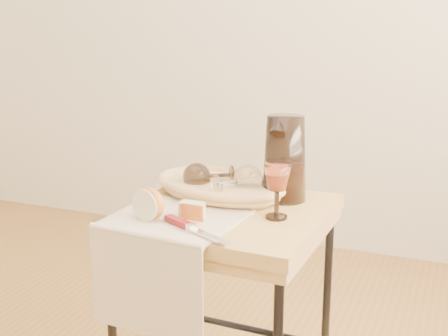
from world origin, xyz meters
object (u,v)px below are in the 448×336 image
at_px(bread_basket, 220,188).
at_px(goblet_lying_b, 235,182).
at_px(tea_towel, 176,218).
at_px(apple_half, 150,203).
at_px(wine_goblet, 277,191).
at_px(goblet_lying_a, 212,176).
at_px(table_knife, 194,228).
at_px(side_table, 227,320).
at_px(pitcher, 285,158).

bearing_deg(bread_basket, goblet_lying_b, -7.04).
xyz_separation_m(tea_towel, apple_half, (-0.05, -0.03, 0.04)).
distance_m(tea_towel, wine_goblet, 0.27).
xyz_separation_m(goblet_lying_a, goblet_lying_b, (0.09, -0.04, 0.00)).
relative_size(goblet_lying_b, apple_half, 1.55).
relative_size(goblet_lying_b, table_knife, 0.62).
xyz_separation_m(side_table, table_knife, (-0.00, -0.21, 0.35)).
xyz_separation_m(side_table, apple_half, (-0.15, -0.16, 0.38)).
distance_m(bread_basket, goblet_lying_b, 0.07).
relative_size(bread_basket, pitcher, 1.30).
bearing_deg(tea_towel, bread_basket, 87.79).
bearing_deg(wine_goblet, side_table, 171.50).
bearing_deg(pitcher, wine_goblet, -85.87).
distance_m(goblet_lying_b, wine_goblet, 0.19).
distance_m(bread_basket, wine_goblet, 0.25).
height_order(bread_basket, goblet_lying_a, goblet_lying_a).
distance_m(goblet_lying_b, apple_half, 0.28).
xyz_separation_m(tea_towel, goblet_lying_b, (0.08, 0.21, 0.05)).
bearing_deg(apple_half, goblet_lying_b, 74.01).
bearing_deg(goblet_lying_b, side_table, -139.32).
height_order(bread_basket, goblet_lying_b, goblet_lying_b).
xyz_separation_m(goblet_lying_a, apple_half, (-0.05, -0.28, -0.01)).
relative_size(side_table, table_knife, 2.94).
relative_size(wine_goblet, apple_half, 1.64).
distance_m(side_table, bread_basket, 0.37).
relative_size(tea_towel, table_knife, 1.42).
height_order(side_table, table_knife, table_knife).
bearing_deg(side_table, table_knife, -91.29).
xyz_separation_m(side_table, tea_towel, (-0.09, -0.13, 0.34)).
bearing_deg(wine_goblet, table_knife, -129.56).
xyz_separation_m(goblet_lying_a, wine_goblet, (0.24, -0.14, 0.02)).
height_order(goblet_lying_a, apple_half, goblet_lying_a).
height_order(pitcher, wine_goblet, pitcher).
bearing_deg(wine_goblet, tea_towel, -156.23).
height_order(wine_goblet, apple_half, wine_goblet).
bearing_deg(tea_towel, side_table, 59.46).
height_order(goblet_lying_a, table_knife, goblet_lying_a).
bearing_deg(side_table, wine_goblet, -8.50).
height_order(tea_towel, bread_basket, bread_basket).
distance_m(side_table, pitcher, 0.49).
relative_size(pitcher, apple_half, 3.12).
relative_size(side_table, wine_goblet, 4.52).
height_order(tea_towel, goblet_lying_a, goblet_lying_a).
xyz_separation_m(wine_goblet, apple_half, (-0.29, -0.14, -0.03)).
distance_m(tea_towel, bread_basket, 0.23).
distance_m(goblet_lying_a, table_knife, 0.34).
xyz_separation_m(apple_half, table_knife, (0.14, -0.04, -0.03)).
xyz_separation_m(goblet_lying_b, table_knife, (0.00, -0.29, -0.04)).
bearing_deg(pitcher, table_knife, -115.29).
xyz_separation_m(bread_basket, pitcher, (0.18, 0.04, 0.10)).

